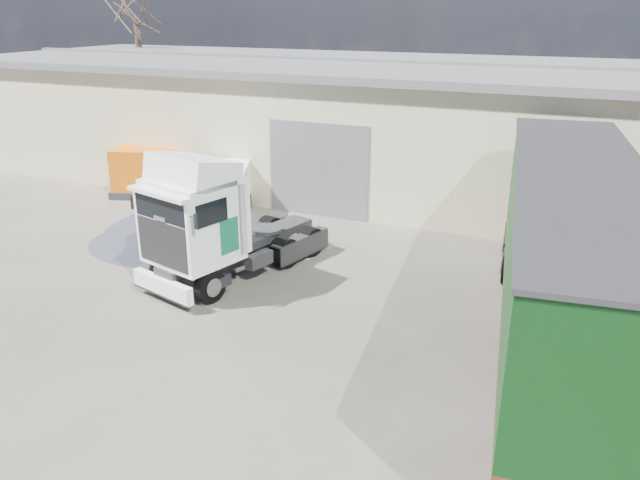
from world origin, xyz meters
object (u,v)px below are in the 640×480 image
at_px(tractor_unit, 213,227).
at_px(box_trailer, 572,244).
at_px(bare_tree, 134,0).
at_px(panel_van, 219,198).
at_px(orange_skip, 153,174).

distance_m(tractor_unit, box_trailer, 9.58).
xyz_separation_m(bare_tree, panel_van, (13.06, -12.41, -6.93)).
distance_m(bare_tree, tractor_unit, 23.82).
xyz_separation_m(bare_tree, box_trailer, (25.21, -16.91, -5.27)).
bearing_deg(box_trailer, bare_tree, 139.34).
height_order(bare_tree, orange_skip, bare_tree).
distance_m(tractor_unit, orange_skip, 9.88).
relative_size(tractor_unit, panel_van, 1.23).
relative_size(bare_tree, orange_skip, 2.57).
bearing_deg(tractor_unit, box_trailer, 14.50).
bearing_deg(bare_tree, tractor_unit, -46.99).
distance_m(bare_tree, box_trailer, 30.81).
bearing_deg(tractor_unit, bare_tree, 148.08).
bearing_deg(panel_van, box_trailer, -44.14).
relative_size(bare_tree, box_trailer, 0.72).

